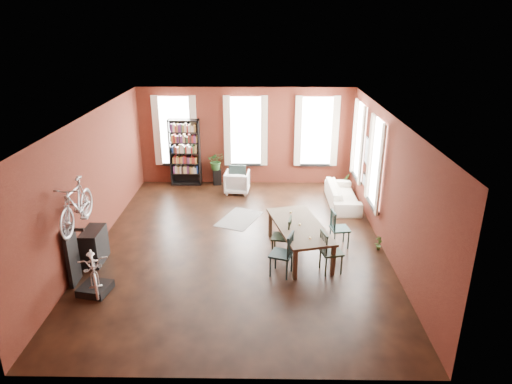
{
  "coord_description": "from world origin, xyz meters",
  "views": [
    {
      "loc": [
        0.55,
        -10.09,
        5.31
      ],
      "look_at": [
        0.39,
        0.6,
        1.16
      ],
      "focal_mm": 32.0,
      "sensor_mm": 36.0,
      "label": 1
    }
  ],
  "objects_px": {
    "dining_chair_a": "(281,254)",
    "white_armchair": "(237,181)",
    "dining_chair_c": "(331,252)",
    "dining_chair_b": "(281,237)",
    "dining_table": "(299,240)",
    "console_table": "(94,246)",
    "plant_stand": "(217,177)",
    "bookshelf": "(185,153)",
    "dining_chair_d": "(340,229)",
    "bike_trainer": "(95,289)",
    "bicycle_floor": "(91,251)",
    "cream_sofa": "(343,192)"
  },
  "relations": [
    {
      "from": "white_armchair",
      "to": "bike_trainer",
      "type": "xyz_separation_m",
      "value": [
        -2.61,
        -5.71,
        -0.3
      ]
    },
    {
      "from": "white_armchair",
      "to": "bookshelf",
      "type": "bearing_deg",
      "value": -18.52
    },
    {
      "from": "dining_chair_a",
      "to": "bookshelf",
      "type": "xyz_separation_m",
      "value": [
        -2.97,
        5.69,
        0.6
      ]
    },
    {
      "from": "bike_trainer",
      "to": "plant_stand",
      "type": "xyz_separation_m",
      "value": [
        1.9,
        6.45,
        0.18
      ]
    },
    {
      "from": "dining_table",
      "to": "white_armchair",
      "type": "height_order",
      "value": "white_armchair"
    },
    {
      "from": "dining_chair_d",
      "to": "white_armchair",
      "type": "height_order",
      "value": "dining_chair_d"
    },
    {
      "from": "console_table",
      "to": "dining_chair_a",
      "type": "bearing_deg",
      "value": -6.57
    },
    {
      "from": "dining_chair_b",
      "to": "dining_chair_d",
      "type": "xyz_separation_m",
      "value": [
        1.44,
        0.49,
        -0.01
      ]
    },
    {
      "from": "bookshelf",
      "to": "console_table",
      "type": "xyz_separation_m",
      "value": [
        -1.28,
        -5.2,
        -0.7
      ]
    },
    {
      "from": "dining_table",
      "to": "dining_chair_c",
      "type": "xyz_separation_m",
      "value": [
        0.64,
        -0.76,
        0.1
      ]
    },
    {
      "from": "bookshelf",
      "to": "bike_trainer",
      "type": "distance_m",
      "value": 6.59
    },
    {
      "from": "bike_trainer",
      "to": "plant_stand",
      "type": "distance_m",
      "value": 6.73
    },
    {
      "from": "plant_stand",
      "to": "dining_chair_c",
      "type": "bearing_deg",
      "value": -61.3
    },
    {
      "from": "white_armchair",
      "to": "dining_chair_d",
      "type": "bearing_deg",
      "value": 131.32
    },
    {
      "from": "dining_chair_d",
      "to": "plant_stand",
      "type": "distance_m",
      "value": 5.53
    },
    {
      "from": "dining_chair_d",
      "to": "bicycle_floor",
      "type": "xyz_separation_m",
      "value": [
        -5.29,
        -2.09,
        0.48
      ]
    },
    {
      "from": "cream_sofa",
      "to": "console_table",
      "type": "relative_size",
      "value": 2.6
    },
    {
      "from": "dining_chair_a",
      "to": "console_table",
      "type": "distance_m",
      "value": 4.28
    },
    {
      "from": "dining_chair_c",
      "to": "dining_table",
      "type": "bearing_deg",
      "value": 26.76
    },
    {
      "from": "cream_sofa",
      "to": "plant_stand",
      "type": "bearing_deg",
      "value": 66.55
    },
    {
      "from": "dining_chair_a",
      "to": "white_armchair",
      "type": "bearing_deg",
      "value": -146.62
    },
    {
      "from": "bookshelf",
      "to": "bike_trainer",
      "type": "xyz_separation_m",
      "value": [
        -0.87,
        -6.45,
        -1.02
      ]
    },
    {
      "from": "bicycle_floor",
      "to": "dining_chair_b",
      "type": "bearing_deg",
      "value": -1.23
    },
    {
      "from": "dining_table",
      "to": "white_armchair",
      "type": "relative_size",
      "value": 2.92
    },
    {
      "from": "dining_table",
      "to": "console_table",
      "type": "bearing_deg",
      "value": 171.06
    },
    {
      "from": "dining_chair_a",
      "to": "dining_chair_b",
      "type": "distance_m",
      "value": 0.86
    },
    {
      "from": "white_armchair",
      "to": "console_table",
      "type": "distance_m",
      "value": 5.39
    },
    {
      "from": "dining_chair_b",
      "to": "dining_chair_d",
      "type": "bearing_deg",
      "value": 118.92
    },
    {
      "from": "dining_chair_b",
      "to": "dining_chair_a",
      "type": "bearing_deg",
      "value": 7.96
    },
    {
      "from": "dining_chair_d",
      "to": "dining_chair_b",
      "type": "bearing_deg",
      "value": 99.58
    },
    {
      "from": "bookshelf",
      "to": "cream_sofa",
      "type": "height_order",
      "value": "bookshelf"
    },
    {
      "from": "dining_chair_a",
      "to": "dining_chair_c",
      "type": "xyz_separation_m",
      "value": [
        1.1,
        0.14,
        -0.02
      ]
    },
    {
      "from": "dining_chair_a",
      "to": "dining_chair_b",
      "type": "relative_size",
      "value": 1.04
    },
    {
      "from": "dining_chair_c",
      "to": "dining_chair_b",
      "type": "bearing_deg",
      "value": 42.53
    },
    {
      "from": "dining_chair_c",
      "to": "console_table",
      "type": "bearing_deg",
      "value": 72.66
    },
    {
      "from": "cream_sofa",
      "to": "bicycle_floor",
      "type": "xyz_separation_m",
      "value": [
        -5.8,
        -4.73,
        0.54
      ]
    },
    {
      "from": "dining_chair_d",
      "to": "white_armchair",
      "type": "relative_size",
      "value": 1.21
    },
    {
      "from": "dining_chair_a",
      "to": "dining_chair_c",
      "type": "height_order",
      "value": "dining_chair_a"
    },
    {
      "from": "cream_sofa",
      "to": "console_table",
      "type": "distance_m",
      "value": 7.15
    },
    {
      "from": "dining_chair_a",
      "to": "console_table",
      "type": "height_order",
      "value": "dining_chair_a"
    },
    {
      "from": "dining_chair_c",
      "to": "bike_trainer",
      "type": "bearing_deg",
      "value": 86.77
    },
    {
      "from": "bookshelf",
      "to": "plant_stand",
      "type": "relative_size",
      "value": 4.17
    },
    {
      "from": "dining_chair_d",
      "to": "bike_trainer",
      "type": "xyz_separation_m",
      "value": [
        -5.31,
        -2.11,
        -0.38
      ]
    },
    {
      "from": "cream_sofa",
      "to": "plant_stand",
      "type": "height_order",
      "value": "cream_sofa"
    },
    {
      "from": "dining_chair_d",
      "to": "bookshelf",
      "type": "distance_m",
      "value": 6.25
    },
    {
      "from": "console_table",
      "to": "plant_stand",
      "type": "bearing_deg",
      "value": 66.04
    },
    {
      "from": "dining_chair_a",
      "to": "bookshelf",
      "type": "relative_size",
      "value": 0.45
    },
    {
      "from": "dining_chair_c",
      "to": "bike_trainer",
      "type": "relative_size",
      "value": 1.69
    },
    {
      "from": "white_armchair",
      "to": "bicycle_floor",
      "type": "xyz_separation_m",
      "value": [
        -2.59,
        -5.69,
        0.56
      ]
    },
    {
      "from": "bicycle_floor",
      "to": "dining_chair_d",
      "type": "bearing_deg",
      "value": -2.28
    }
  ]
}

